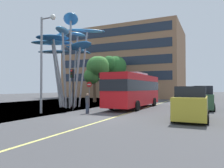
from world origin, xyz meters
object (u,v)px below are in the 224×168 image
(car_parked_near, at_px, (191,104))
(traffic_light_kerb_near, at_px, (72,81))
(traffic_light_kerb_far, at_px, (100,82))
(no_entry_sign, at_px, (89,90))
(car_parked_mid, at_px, (204,99))
(pedestrian, at_px, (87,103))
(red_bus, at_px, (134,89))
(leaf_sculpture, at_px, (68,44))
(traffic_light_island_mid, at_px, (118,84))
(street_lamp, at_px, (44,52))

(car_parked_near, bearing_deg, traffic_light_kerb_near, 170.48)
(traffic_light_kerb_far, height_order, no_entry_sign, traffic_light_kerb_far)
(car_parked_mid, bearing_deg, no_entry_sign, -169.56)
(pedestrian, bearing_deg, traffic_light_kerb_far, 109.04)
(red_bus, bearing_deg, car_parked_mid, 6.36)
(leaf_sculpture, relative_size, no_entry_sign, 3.41)
(pedestrian, bearing_deg, leaf_sculpture, 140.35)
(traffic_light_island_mid, distance_m, car_parked_mid, 10.88)
(traffic_light_island_mid, bearing_deg, car_parked_near, -47.88)
(pedestrian, relative_size, no_entry_sign, 0.60)
(traffic_light_island_mid, height_order, pedestrian, traffic_light_island_mid)
(leaf_sculpture, xyz_separation_m, car_parked_near, (12.90, -4.44, -5.90))
(traffic_light_island_mid, relative_size, car_parked_near, 0.84)
(traffic_light_island_mid, xyz_separation_m, car_parked_mid, (10.25, -3.31, -1.58))
(traffic_light_island_mid, xyz_separation_m, no_entry_sign, (-1.07, -5.39, -0.81))
(street_lamp, bearing_deg, traffic_light_island_mid, 82.64)
(car_parked_near, bearing_deg, traffic_light_island_mid, 132.12)
(traffic_light_island_mid, relative_size, no_entry_sign, 1.32)
(street_lamp, distance_m, no_entry_sign, 7.18)
(red_bus, distance_m, street_lamp, 9.76)
(street_lamp, bearing_deg, red_bus, 56.60)
(no_entry_sign, bearing_deg, traffic_light_island_mid, 78.82)
(pedestrian, xyz_separation_m, no_entry_sign, (-2.81, 4.99, 0.99))
(pedestrian, bearing_deg, car_parked_near, -2.37)
(no_entry_sign, bearing_deg, street_lamp, -94.09)
(traffic_light_island_mid, distance_m, pedestrian, 10.68)
(car_parked_mid, bearing_deg, traffic_light_island_mid, 162.12)
(car_parked_near, bearing_deg, traffic_light_kerb_far, 146.86)
(street_lamp, bearing_deg, car_parked_near, 5.47)
(traffic_light_kerb_near, distance_m, car_parked_mid, 12.47)
(traffic_light_kerb_far, distance_m, car_parked_near, 12.18)
(red_bus, distance_m, car_parked_near, 9.09)
(street_lamp, relative_size, no_entry_sign, 2.90)
(traffic_light_kerb_near, height_order, traffic_light_kerb_far, traffic_light_kerb_near)
(red_bus, distance_m, no_entry_sign, 4.84)
(leaf_sculpture, bearing_deg, traffic_light_kerb_near, -47.31)
(traffic_light_island_mid, height_order, car_parked_mid, traffic_light_island_mid)
(red_bus, bearing_deg, traffic_light_island_mid, 131.47)
(traffic_light_kerb_far, xyz_separation_m, car_parked_mid, (10.66, 0.81, -1.66))
(red_bus, height_order, car_parked_near, red_bus)
(leaf_sculpture, distance_m, car_parked_mid, 14.98)
(leaf_sculpture, bearing_deg, street_lamp, -72.93)
(traffic_light_kerb_far, height_order, car_parked_mid, traffic_light_kerb_far)
(red_bus, distance_m, car_parked_mid, 6.78)
(leaf_sculpture, bearing_deg, no_entry_sign, 22.23)
(red_bus, distance_m, leaf_sculpture, 8.68)
(leaf_sculpture, bearing_deg, red_bus, 18.10)
(traffic_light_kerb_far, bearing_deg, traffic_light_island_mid, 84.26)
(leaf_sculpture, height_order, traffic_light_kerb_near, leaf_sculpture)
(car_parked_near, bearing_deg, red_bus, 132.51)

